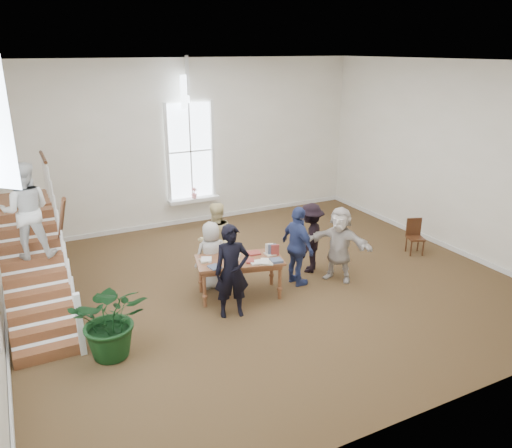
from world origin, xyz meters
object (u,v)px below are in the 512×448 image
police_officer (232,271)px  woman_cluster_a (298,246)px  person_yellow (216,240)px  floor_plant (112,319)px  woman_cluster_c (339,244)px  woman_cluster_b (310,238)px  side_chair (415,235)px  library_table (240,263)px  elderly_woman (212,255)px

police_officer → woman_cluster_a: size_ratio=1.04×
person_yellow → floor_plant: size_ratio=1.24×
floor_plant → woman_cluster_c: bearing=8.2°
police_officer → woman_cluster_b: police_officer is taller
woman_cluster_c → woman_cluster_a: bearing=-138.7°
woman_cluster_b → side_chair: 2.86m
woman_cluster_c → floor_plant: size_ratio=1.22×
side_chair → woman_cluster_a: bearing=-156.2°
woman_cluster_a → woman_cluster_c: (0.90, -0.20, -0.04)m
woman_cluster_c → library_table: bearing=-133.2°
woman_cluster_a → woman_cluster_c: bearing=-106.8°
library_table → elderly_woman: (-0.35, 0.61, 0.00)m
person_yellow → floor_plant: 3.37m
person_yellow → police_officer: bearing=71.1°
person_yellow → woman_cluster_b: 2.08m
police_officer → floor_plant: 2.28m
library_table → woman_cluster_c: size_ratio=1.14×
police_officer → side_chair: (5.18, 0.77, -0.42)m
library_table → woman_cluster_a: bearing=10.8°
side_chair → woman_cluster_b: bearing=-164.7°
woman_cluster_b → woman_cluster_c: 0.72m
person_yellow → floor_plant: (-2.64, -2.08, -0.16)m
floor_plant → side_chair: 7.51m
person_yellow → woman_cluster_b: bearing=153.6°
elderly_woman → person_yellow: person_yellow is taller
person_yellow → woman_cluster_a: 1.79m
police_officer → woman_cluster_a: (1.75, 0.58, -0.04)m
police_officer → side_chair: bearing=21.2°
library_table → woman_cluster_a: (1.30, -0.07, 0.14)m
person_yellow → elderly_woman: bearing=53.0°
police_officer → library_table: bearing=67.6°
person_yellow → library_table: bearing=86.7°
elderly_woman → woman_cluster_a: woman_cluster_a is taller
elderly_woman → woman_cluster_c: bearing=165.4°
elderly_woman → side_chair: elderly_woman is taller
library_table → woman_cluster_b: (1.90, 0.38, 0.07)m
side_chair → elderly_woman: bearing=-164.9°
elderly_woman → woman_cluster_c: 2.70m
person_yellow → woman_cluster_a: woman_cluster_a is taller
woman_cluster_c → police_officer: bearing=-118.1°
woman_cluster_c → side_chair: 2.58m
floor_plant → elderly_woman: bearing=33.9°
library_table → person_yellow: 1.11m
woman_cluster_b → woman_cluster_c: size_ratio=0.96×
side_chair → police_officer: bearing=-151.0°
woman_cluster_b → side_chair: bearing=130.1°
library_table → police_officer: police_officer is taller
library_table → elderly_woman: elderly_woman is taller
library_table → woman_cluster_b: size_ratio=1.18×
library_table → woman_cluster_c: bearing=6.9°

